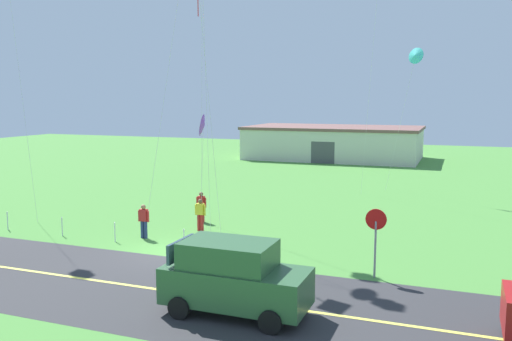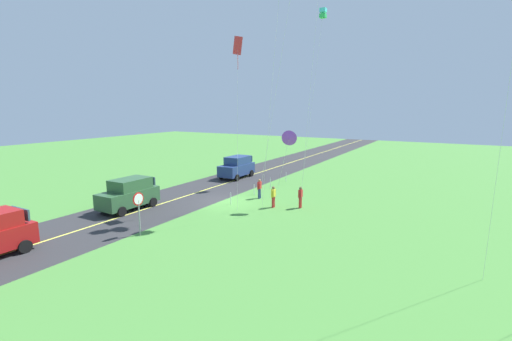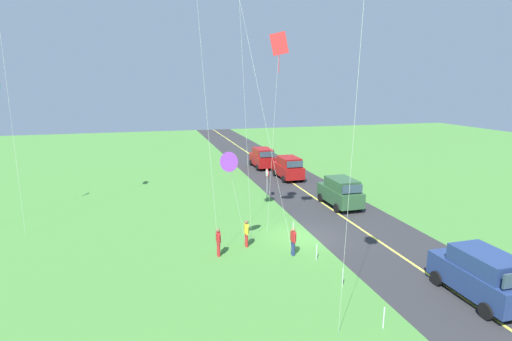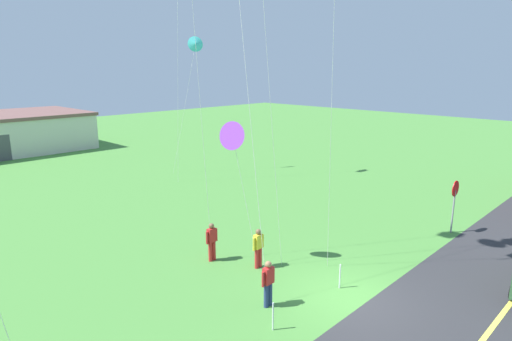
# 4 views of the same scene
# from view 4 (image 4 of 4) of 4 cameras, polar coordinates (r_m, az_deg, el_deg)

# --- Properties ---
(ground_plane) EXTENTS (120.00, 120.00, 0.10)m
(ground_plane) POSITION_cam_4_polar(r_m,az_deg,el_deg) (15.79, 12.30, -16.29)
(ground_plane) COLOR #478438
(stop_sign) EXTENTS (0.76, 0.08, 2.56)m
(stop_sign) POSITION_cam_4_polar(r_m,az_deg,el_deg) (22.41, 24.61, -3.10)
(stop_sign) COLOR gray
(stop_sign) RESTS_ON ground
(person_adult_near) EXTENTS (0.58, 0.22, 1.60)m
(person_adult_near) POSITION_cam_4_polar(r_m,az_deg,el_deg) (17.20, 0.31, -10.00)
(person_adult_near) COLOR red
(person_adult_near) RESTS_ON ground
(person_adult_companion) EXTENTS (0.58, 0.22, 1.60)m
(person_adult_companion) POSITION_cam_4_polar(r_m,az_deg,el_deg) (17.88, -5.82, -9.13)
(person_adult_companion) COLOR red
(person_adult_companion) RESTS_ON ground
(person_child_watcher) EXTENTS (0.58, 0.22, 1.60)m
(person_child_watcher) POSITION_cam_4_polar(r_m,az_deg,el_deg) (14.63, 1.61, -14.43)
(person_child_watcher) COLOR navy
(person_child_watcher) RESTS_ON ground
(kite_red_low) EXTENTS (0.65, 1.64, 5.72)m
(kite_red_low) POSITION_cam_4_polar(r_m,az_deg,el_deg) (16.52, -3.05, 4.53)
(kite_red_low) COLOR silver
(kite_red_low) RESTS_ON ground
(kite_orange_near) EXTENTS (2.37, 1.28, 9.89)m
(kite_orange_near) POSITION_cam_4_polar(r_m,az_deg,el_deg) (32.56, -7.96, 16.09)
(kite_orange_near) COLOR silver
(kite_orange_near) RESTS_ON ground
(fence_post_2) EXTENTS (0.05, 0.05, 0.90)m
(fence_post_2) POSITION_cam_4_polar(r_m,az_deg,el_deg) (13.67, 2.24, -18.60)
(fence_post_2) COLOR silver
(fence_post_2) RESTS_ON ground
(fence_post_3) EXTENTS (0.05, 0.05, 0.90)m
(fence_post_3) POSITION_cam_4_polar(r_m,az_deg,el_deg) (16.16, 10.95, -13.49)
(fence_post_3) COLOR silver
(fence_post_3) RESTS_ON ground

